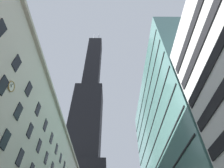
# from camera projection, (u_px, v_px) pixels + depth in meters

# --- Properties ---
(dark_skyscraper) EXTENTS (28.76, 28.76, 188.46)m
(dark_skyscraper) POSITION_uv_depth(u_px,v_px,m) (84.00, 140.00, 110.57)
(dark_skyscraper) COLOR black
(dark_skyscraper) RESTS_ON ground
(glass_office_midrise) EXTENTS (14.39, 40.90, 41.16)m
(glass_office_midrise) POSITION_uv_depth(u_px,v_px,m) (185.00, 146.00, 39.73)
(glass_office_midrise) COLOR slate
(glass_office_midrise) RESTS_ON ground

